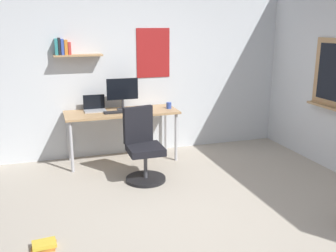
{
  "coord_description": "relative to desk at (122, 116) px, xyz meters",
  "views": [
    {
      "loc": [
        -1.32,
        -3.3,
        1.98
      ],
      "look_at": [
        -0.02,
        0.72,
        0.85
      ],
      "focal_mm": 40.95,
      "sensor_mm": 36.0,
      "label": 1
    }
  ],
  "objects": [
    {
      "name": "ground_plane",
      "position": [
        0.29,
        -2.06,
        -0.68
      ],
      "size": [
        5.2,
        5.2,
        0.0
      ],
      "primitive_type": "plane",
      "color": "#ADA393",
      "rests_on": "ground"
    },
    {
      "name": "wall_back",
      "position": [
        0.28,
        0.39,
        0.62
      ],
      "size": [
        5.0,
        0.3,
        2.6
      ],
      "color": "silver",
      "rests_on": "ground"
    },
    {
      "name": "desk",
      "position": [
        0.0,
        0.0,
        0.0
      ],
      "size": [
        1.63,
        0.62,
        0.75
      ],
      "color": "tan",
      "rests_on": "ground"
    },
    {
      "name": "office_chair",
      "position": [
        0.11,
        -0.79,
        -0.27
      ],
      "size": [
        0.52,
        0.53,
        0.95
      ],
      "color": "black",
      "rests_on": "ground"
    },
    {
      "name": "laptop",
      "position": [
        -0.37,
        0.15,
        0.13
      ],
      "size": [
        0.31,
        0.21,
        0.23
      ],
      "color": "#ADAFB5",
      "rests_on": "desk"
    },
    {
      "name": "monitor_primary",
      "position": [
        0.04,
        0.1,
        0.34
      ],
      "size": [
        0.46,
        0.17,
        0.46
      ],
      "color": "#38383D",
      "rests_on": "desk"
    },
    {
      "name": "keyboard",
      "position": [
        -0.08,
        -0.08,
        0.08
      ],
      "size": [
        0.37,
        0.13,
        0.02
      ],
      "primitive_type": "cube",
      "color": "black",
      "rests_on": "desk"
    },
    {
      "name": "computer_mouse",
      "position": [
        0.2,
        -0.08,
        0.09
      ],
      "size": [
        0.1,
        0.06,
        0.03
      ],
      "primitive_type": "ellipsoid",
      "color": "#262628",
      "rests_on": "desk"
    },
    {
      "name": "coffee_mug",
      "position": [
        0.71,
        -0.03,
        0.12
      ],
      "size": [
        0.08,
        0.08,
        0.09
      ],
      "primitive_type": "cylinder",
      "color": "#334CA5",
      "rests_on": "desk"
    },
    {
      "name": "book_stack_on_floor",
      "position": [
        -1.15,
        -2.08,
        -0.65
      ],
      "size": [
        0.23,
        0.18,
        0.07
      ],
      "color": "orange",
      "rests_on": "ground"
    }
  ]
}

